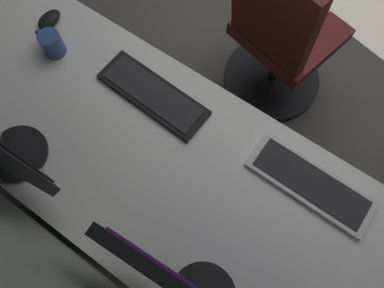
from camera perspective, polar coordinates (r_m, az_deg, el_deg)
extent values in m
cube|color=white|center=(1.18, -1.40, -5.91)|extent=(2.10, 0.72, 0.03)
cylinder|color=silver|center=(1.99, -20.32, 14.85)|extent=(0.05, 0.05, 0.70)
cube|color=white|center=(1.60, -10.03, -4.45)|extent=(0.40, 0.50, 0.69)
cube|color=silver|center=(1.65, -4.59, 2.47)|extent=(0.37, 0.01, 0.61)
cylinder|color=black|center=(1.32, -26.30, -1.34)|extent=(0.20, 0.20, 0.01)
cylinder|color=black|center=(1.28, -27.34, -0.50)|extent=(0.04, 0.04, 0.10)
cube|color=silver|center=(1.22, 18.60, -6.09)|extent=(0.42, 0.15, 0.02)
cube|color=#2D2D30|center=(1.21, 18.76, -5.96)|extent=(0.38, 0.12, 0.00)
cube|color=black|center=(1.28, -6.31, 7.99)|extent=(0.43, 0.16, 0.02)
cube|color=#2D2D30|center=(1.27, -6.36, 8.23)|extent=(0.38, 0.13, 0.00)
ellipsoid|color=black|center=(1.56, -22.11, 18.19)|extent=(0.06, 0.10, 0.03)
cylinder|color=#335193|center=(1.44, -21.69, 14.84)|extent=(0.08, 0.08, 0.09)
torus|color=#335193|center=(1.47, -23.20, 15.73)|extent=(0.06, 0.01, 0.06)
cube|color=maroon|center=(1.84, 15.51, 17.15)|extent=(0.52, 0.51, 0.07)
cube|color=maroon|center=(1.51, 12.89, 19.87)|extent=(0.41, 0.21, 0.50)
cylinder|color=black|center=(2.01, 13.92, 13.40)|extent=(0.05, 0.05, 0.37)
cylinder|color=black|center=(2.18, 12.70, 10.44)|extent=(0.56, 0.56, 0.03)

